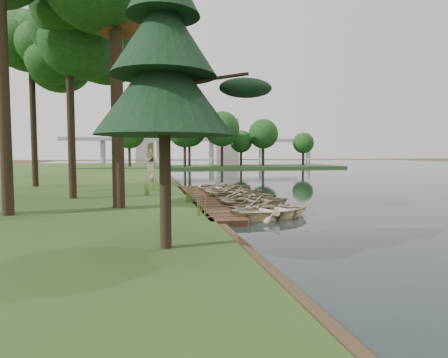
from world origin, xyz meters
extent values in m
plane|color=#3D2F1D|center=(0.00, 0.00, 0.00)|extent=(300.00, 300.00, 0.00)
cube|color=black|center=(30.00, 20.00, 0.03)|extent=(130.00, 200.00, 0.05)
cube|color=#392316|center=(-1.60, 0.00, 0.15)|extent=(1.60, 16.00, 0.30)
cube|color=#2B471F|center=(8.00, 50.00, 0.23)|extent=(50.00, 14.00, 0.45)
cylinder|color=black|center=(-15.33, 50.00, 2.85)|extent=(0.50, 0.50, 4.80)
sphere|color=#1A4316|center=(-15.33, 50.00, 6.45)|extent=(5.60, 5.60, 5.60)
cylinder|color=black|center=(-8.67, 50.00, 2.85)|extent=(0.50, 0.50, 4.80)
sphere|color=#1A4316|center=(-8.67, 50.00, 6.45)|extent=(5.60, 5.60, 5.60)
cylinder|color=black|center=(-2.00, 50.00, 2.85)|extent=(0.50, 0.50, 4.80)
sphere|color=#1A4316|center=(-2.00, 50.00, 6.45)|extent=(5.60, 5.60, 5.60)
cylinder|color=black|center=(4.67, 50.00, 2.85)|extent=(0.50, 0.50, 4.80)
sphere|color=#1A4316|center=(4.67, 50.00, 6.45)|extent=(5.60, 5.60, 5.60)
cylinder|color=black|center=(11.33, 50.00, 2.85)|extent=(0.50, 0.50, 4.80)
sphere|color=#1A4316|center=(11.33, 50.00, 6.45)|extent=(5.60, 5.60, 5.60)
cylinder|color=black|center=(18.00, 50.00, 2.85)|extent=(0.50, 0.50, 4.80)
sphere|color=#1A4316|center=(18.00, 50.00, 6.45)|extent=(5.60, 5.60, 5.60)
cylinder|color=black|center=(24.67, 50.00, 2.85)|extent=(0.50, 0.50, 4.80)
sphere|color=#1A4316|center=(24.67, 50.00, 6.45)|extent=(5.60, 5.60, 5.60)
cube|color=#A5A5A0|center=(10.00, 120.00, 8.00)|extent=(90.00, 4.00, 1.20)
cylinder|color=#A5A5A0|center=(-20.00, 120.00, 4.00)|extent=(1.80, 1.80, 8.00)
cylinder|color=#A5A5A0|center=(0.00, 120.00, 4.00)|extent=(1.80, 1.80, 8.00)
cylinder|color=#A5A5A0|center=(20.00, 120.00, 4.00)|extent=(1.80, 1.80, 8.00)
cylinder|color=#A5A5A0|center=(40.00, 120.00, 4.00)|extent=(1.80, 1.80, 8.00)
cylinder|color=#A5A5A0|center=(60.00, 120.00, 4.00)|extent=(1.80, 1.80, 8.00)
cube|color=#A5A5A0|center=(30.00, 140.00, 9.00)|extent=(10.00, 8.00, 18.00)
cube|color=#A5A5A0|center=(-5.00, 145.00, 6.00)|extent=(8.00, 8.00, 12.00)
imported|color=#C7B590|center=(0.77, -6.32, 0.45)|extent=(4.43, 3.64, 0.80)
imported|color=#C7B590|center=(0.74, -4.81, 0.38)|extent=(3.50, 2.77, 0.66)
imported|color=#C7B590|center=(0.97, -3.07, 0.45)|extent=(4.25, 3.32, 0.80)
imported|color=#C7B590|center=(0.85, -1.65, 0.41)|extent=(3.97, 3.23, 0.72)
imported|color=#C7B590|center=(0.90, -0.22, 0.46)|extent=(4.75, 4.11, 0.82)
imported|color=#C7B590|center=(0.97, 1.51, 0.46)|extent=(4.53, 3.65, 0.83)
imported|color=#C7B590|center=(0.81, 2.74, 0.42)|extent=(3.65, 2.66, 0.74)
imported|color=#C7B590|center=(0.86, 4.66, 0.45)|extent=(4.64, 4.09, 0.80)
imported|color=#C7B590|center=(1.24, 6.01, 0.45)|extent=(4.47, 3.72, 0.80)
imported|color=#2C7C73|center=(1.12, 7.57, 0.36)|extent=(3.10, 2.26, 0.63)
imported|color=#C7B590|center=(-4.34, 8.71, 0.66)|extent=(3.58, 2.60, 0.73)
cylinder|color=black|center=(-6.06, -3.50, 5.43)|extent=(0.45, 0.45, 10.27)
cylinder|color=black|center=(-10.63, -4.73, 6.02)|extent=(0.47, 0.47, 11.45)
cylinder|color=black|center=(-6.22, -3.32, 5.10)|extent=(0.43, 0.43, 9.60)
ellipsoid|color=brown|center=(-6.22, -3.32, 9.90)|extent=(4.10, 4.10, 3.48)
cylinder|color=black|center=(-9.05, 1.04, 5.13)|extent=(0.43, 0.43, 9.67)
ellipsoid|color=#1A4316|center=(-9.05, 1.04, 9.97)|extent=(4.70, 4.70, 4.00)
cylinder|color=black|center=(-6.97, 5.88, 5.06)|extent=(0.43, 0.43, 9.52)
ellipsoid|color=#1A4316|center=(-6.97, 5.88, 9.82)|extent=(4.78, 4.78, 4.06)
cylinder|color=black|center=(-13.47, 10.01, 5.72)|extent=(0.46, 0.46, 10.85)
ellipsoid|color=#1A4316|center=(-13.47, 10.01, 11.15)|extent=(5.33, 5.33, 4.53)
cylinder|color=black|center=(-10.42, 8.92, 5.43)|extent=(0.45, 0.45, 10.26)
ellipsoid|color=#1A4316|center=(-10.42, 8.92, 10.56)|extent=(4.64, 4.64, 3.95)
cylinder|color=black|center=(-4.31, -11.70, 2.13)|extent=(0.32, 0.32, 3.67)
cone|color=black|center=(-4.31, -11.70, 4.74)|extent=(3.80, 3.80, 2.60)
cone|color=black|center=(-4.31, -11.70, 6.17)|extent=(2.90, 2.90, 2.25)
cone|color=#3F661E|center=(-2.60, -6.38, 0.74)|extent=(0.60, 0.60, 0.89)
cone|color=#3F661E|center=(-2.60, -2.04, 0.86)|extent=(0.60, 0.60, 1.11)
cone|color=#3F661E|center=(-4.88, 1.94, 0.80)|extent=(0.60, 0.60, 1.01)
cone|color=#3F661E|center=(-4.22, 4.30, 0.75)|extent=(0.60, 0.60, 0.90)
camera|label=1|loc=(-4.83, -22.17, 2.97)|focal=30.00mm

